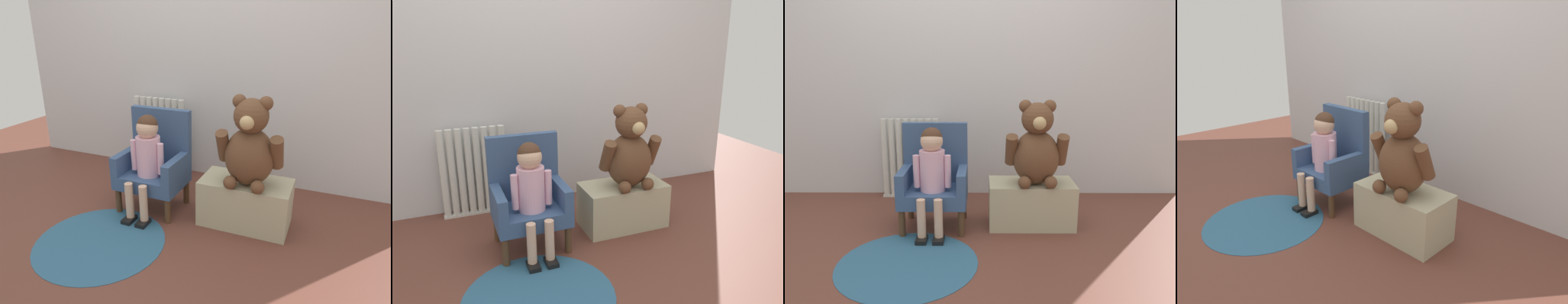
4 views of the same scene
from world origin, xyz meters
The scene contains 8 objects.
ground_plane centered at (0.00, 0.00, 0.00)m, with size 6.00×6.00×0.00m, color brown.
back_wall centered at (0.00, 1.29, 1.20)m, with size 3.80×0.05×2.40m, color silver.
radiator centered at (-0.46, 1.17, 0.34)m, with size 0.50×0.05×0.68m.
child_armchair centered at (-0.19, 0.58, 0.34)m, with size 0.46×0.38×0.72m.
child_figure centered at (-0.19, 0.47, 0.47)m, with size 0.25×0.35×0.72m.
low_bench centered at (0.50, 0.58, 0.16)m, with size 0.59×0.32×0.32m, color tan.
large_teddy_bear centered at (0.52, 0.53, 0.57)m, with size 0.42×0.30×0.58m.
floor_rug centered at (-0.28, 0.01, 0.00)m, with size 0.81×0.81×0.01m, color #2C5A7A.
Camera 2 is at (-0.68, -1.66, 1.33)m, focal length 35.00 mm.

